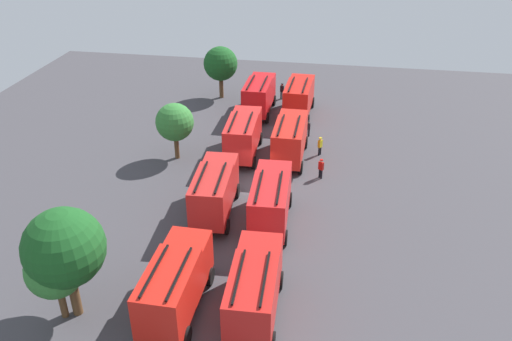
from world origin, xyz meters
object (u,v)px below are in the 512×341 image
(fire_truck_3, at_px, (299,96))
(tree_3, at_px, (221,64))
(fire_truck_4, at_px, (176,282))
(firefighter_1, at_px, (282,90))
(fire_truck_6, at_px, (243,134))
(traffic_cone_0, at_px, (302,136))
(fire_truck_1, at_px, (271,199))
(fire_truck_7, at_px, (259,94))
(firefighter_2, at_px, (320,145))
(tree_0, at_px, (55,270))
(fire_truck_5, at_px, (215,190))
(firefighter_3, at_px, (321,168))
(tree_1, at_px, (64,248))
(fire_truck_0, at_px, (255,288))
(firefighter_0, at_px, (308,128))
(fire_truck_2, at_px, (290,138))
(tree_2, at_px, (175,122))

(fire_truck_3, bearing_deg, tree_3, 69.03)
(fire_truck_4, distance_m, firefighter_1, 34.38)
(fire_truck_6, xyz_separation_m, traffic_cone_0, (4.26, -4.89, -1.81))
(fire_truck_1, bearing_deg, fire_truck_7, 9.00)
(firefighter_2, distance_m, tree_0, 26.20)
(fire_truck_5, xyz_separation_m, tree_0, (-11.59, 6.05, 1.21))
(fire_truck_4, distance_m, firefighter_3, 18.41)
(firefighter_1, bearing_deg, firefighter_2, 30.21)
(fire_truck_5, height_order, firefighter_1, fire_truck_5)
(fire_truck_1, distance_m, tree_1, 14.58)
(fire_truck_4, bearing_deg, fire_truck_5, 1.97)
(fire_truck_6, bearing_deg, traffic_cone_0, -51.23)
(firefighter_2, bearing_deg, tree_1, -88.01)
(fire_truck_0, xyz_separation_m, firefighter_0, (24.55, -0.98, -1.27))
(fire_truck_6, height_order, firefighter_3, fire_truck_6)
(firefighter_2, bearing_deg, tree_0, -88.82)
(fire_truck_7, bearing_deg, fire_truck_5, -179.77)
(tree_0, xyz_separation_m, tree_1, (0.35, -0.61, 1.27))
(firefighter_2, bearing_deg, fire_truck_4, -76.60)
(firefighter_2, relative_size, tree_1, 0.25)
(fire_truck_2, xyz_separation_m, firefighter_2, (1.40, -2.60, -1.19))
(fire_truck_2, relative_size, tree_1, 1.04)
(firefighter_2, bearing_deg, fire_truck_6, -137.90)
(firefighter_3, relative_size, tree_2, 0.34)
(fire_truck_3, bearing_deg, fire_truck_2, -177.37)
(fire_truck_5, height_order, traffic_cone_0, fire_truck_5)
(tree_3, bearing_deg, fire_truck_6, -159.35)
(fire_truck_5, relative_size, tree_3, 1.25)
(fire_truck_3, relative_size, traffic_cone_0, 10.46)
(firefighter_2, bearing_deg, traffic_cone_0, 153.93)
(fire_truck_1, distance_m, traffic_cone_0, 14.68)
(fire_truck_5, bearing_deg, firefighter_1, -7.51)
(firefighter_3, bearing_deg, tree_3, 75.65)
(fire_truck_0, height_order, firefighter_1, fire_truck_0)
(fire_truck_0, xyz_separation_m, fire_truck_7, (29.36, 4.62, 0.00))
(fire_truck_2, xyz_separation_m, fire_truck_3, (10.09, 0.20, 0.00))
(fire_truck_0, relative_size, fire_truck_1, 1.00)
(fire_truck_1, bearing_deg, fire_truck_0, -179.86)
(fire_truck_5, bearing_deg, firefighter_0, -23.91)
(fire_truck_0, height_order, firefighter_2, fire_truck_0)
(fire_truck_5, xyz_separation_m, firefighter_3, (6.78, -7.36, -1.17))
(fire_truck_5, height_order, fire_truck_6, same)
(firefighter_1, distance_m, firefighter_2, 14.13)
(fire_truck_0, xyz_separation_m, firefighter_3, (16.59, -2.70, -1.17))
(fire_truck_2, bearing_deg, firefighter_2, -61.90)
(fire_truck_3, distance_m, traffic_cone_0, 6.08)
(fire_truck_7, xyz_separation_m, firefighter_3, (-12.77, -7.32, -1.17))
(tree_3, bearing_deg, fire_truck_2, -145.96)
(fire_truck_7, xyz_separation_m, firefighter_1, (4.62, -1.87, -1.12))
(fire_truck_4, bearing_deg, fire_truck_6, 0.68)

